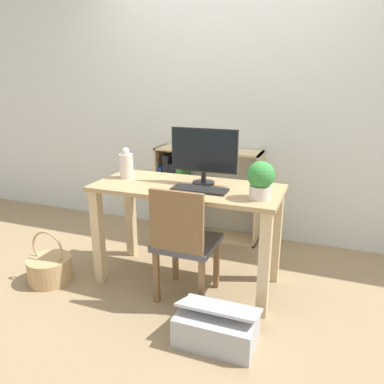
{
  "coord_description": "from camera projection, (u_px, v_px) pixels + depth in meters",
  "views": [
    {
      "loc": [
        0.94,
        -2.36,
        1.48
      ],
      "look_at": [
        0.0,
        0.1,
        0.67
      ],
      "focal_mm": 35.0,
      "sensor_mm": 36.0,
      "label": 1
    }
  ],
  "objects": [
    {
      "name": "basket",
      "position": [
        50.0,
        268.0,
        2.82
      ],
      "size": [
        0.32,
        0.32,
        0.41
      ],
      "color": "tan",
      "rests_on": "ground_plane"
    },
    {
      "name": "chair",
      "position": [
        184.0,
        240.0,
        2.49
      ],
      "size": [
        0.4,
        0.4,
        0.82
      ],
      "rotation": [
        0.0,
        0.0,
        0.09
      ],
      "color": "#4C4C51",
      "rests_on": "ground_plane"
    },
    {
      "name": "monitor",
      "position": [
        204.0,
        153.0,
        2.63
      ],
      "size": [
        0.49,
        0.16,
        0.4
      ],
      "color": "#232326",
      "rests_on": "desk"
    },
    {
      "name": "bookshelf",
      "position": [
        189.0,
        193.0,
        3.63
      ],
      "size": [
        0.99,
        0.28,
        0.85
      ],
      "color": "#D8BC8C",
      "rests_on": "ground_plane"
    },
    {
      "name": "desk",
      "position": [
        187.0,
        206.0,
        2.69
      ],
      "size": [
        1.34,
        0.59,
        0.75
      ],
      "color": "tan",
      "rests_on": "ground_plane"
    },
    {
      "name": "vase",
      "position": [
        126.0,
        165.0,
        2.83
      ],
      "size": [
        0.1,
        0.1,
        0.23
      ],
      "color": "silver",
      "rests_on": "desk"
    },
    {
      "name": "keyboard",
      "position": [
        200.0,
        189.0,
        2.53
      ],
      "size": [
        0.38,
        0.15,
        0.02
      ],
      "color": "black",
      "rests_on": "desk"
    },
    {
      "name": "wall_back",
      "position": [
        229.0,
        99.0,
        3.41
      ],
      "size": [
        8.0,
        0.05,
        2.6
      ],
      "color": "silver",
      "rests_on": "ground_plane"
    },
    {
      "name": "potted_plant",
      "position": [
        261.0,
        179.0,
        2.32
      ],
      "size": [
        0.17,
        0.17,
        0.24
      ],
      "color": "silver",
      "rests_on": "desk"
    },
    {
      "name": "storage_box",
      "position": [
        217.0,
        326.0,
        2.18
      ],
      "size": [
        0.47,
        0.36,
        0.25
      ],
      "color": "#B2B2B7",
      "rests_on": "ground_plane"
    },
    {
      "name": "ground_plane",
      "position": [
        187.0,
        280.0,
        2.87
      ],
      "size": [
        10.0,
        10.0,
        0.0
      ],
      "primitive_type": "plane",
      "color": "#997F5B"
    }
  ]
}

